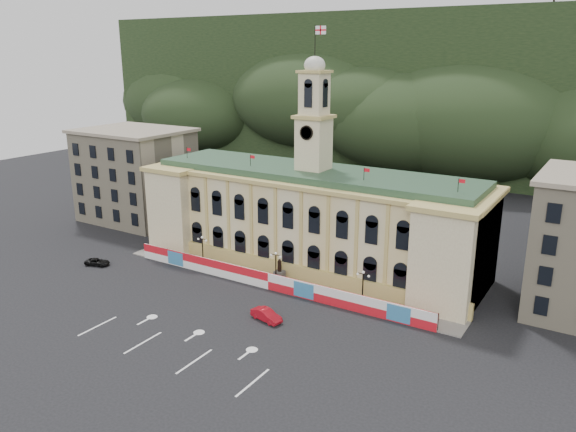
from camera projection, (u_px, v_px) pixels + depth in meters
The scene contains 13 objects.
ground at pixel (202, 331), 69.75m from camera, with size 260.00×260.00×0.00m, color black.
lane_markings at pixel (174, 348), 65.67m from camera, with size 26.00×10.00×0.02m, color white, non-canonical shape.
hill_ridge at pixel (471, 101), 163.81m from camera, with size 230.00×80.00×64.00m.
city_hall at pixel (312, 217), 90.09m from camera, with size 56.20×17.60×37.10m.
side_building_left at pixel (136, 175), 114.09m from camera, with size 21.00×17.00×18.60m.
hoarding_fence at pixel (269, 281), 81.67m from camera, with size 50.00×0.44×2.50m.
pavement at pixel (279, 282), 84.21m from camera, with size 56.00×5.50×0.16m, color slate.
statue at pixel (280, 275), 84.11m from camera, with size 1.40×1.40×3.72m.
lamp_left at pixel (203, 248), 89.83m from camera, with size 1.96×0.44×5.15m.
lamp_center at pixel (276, 265), 82.76m from camera, with size 1.96×0.44×5.15m.
lamp_right at pixel (363, 285), 75.69m from camera, with size 1.96×0.44×5.15m.
red_sedan at pixel (266, 315), 72.24m from camera, with size 4.81×2.56×1.50m, color #A60B18.
black_suv at pixel (97, 262), 91.03m from camera, with size 4.40×3.02×1.12m, color black.
Camera 1 is at (42.26, -47.85, 33.30)m, focal length 35.00 mm.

